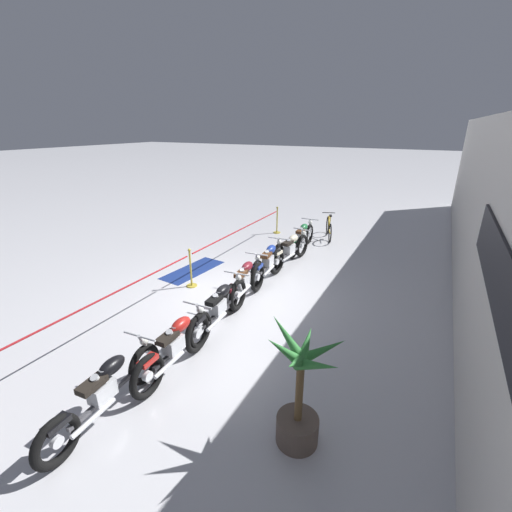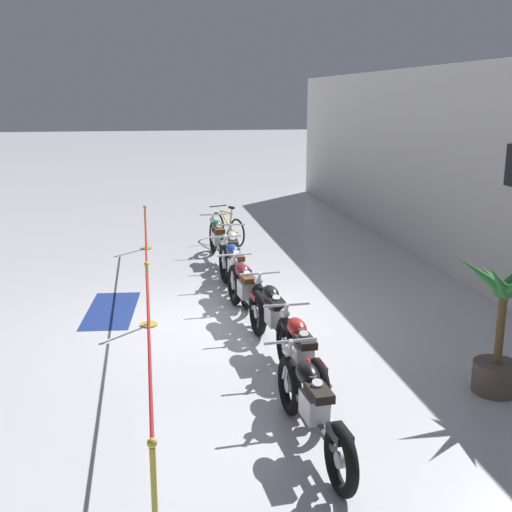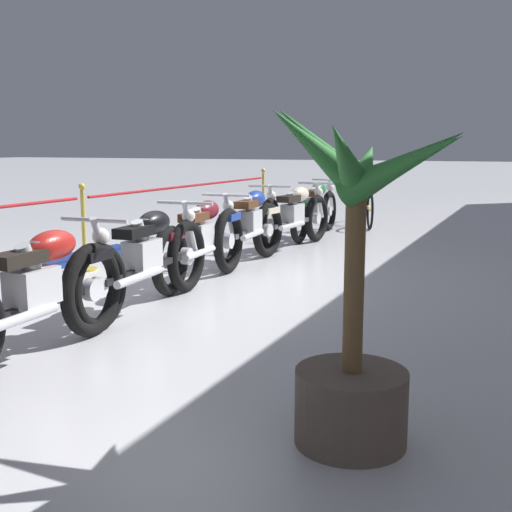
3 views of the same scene
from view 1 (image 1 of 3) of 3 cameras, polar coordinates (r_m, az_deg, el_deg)
name	(u,v)px [view 1 (image 1 of 3)]	position (r m, az deg, el deg)	size (l,w,h in m)	color
ground_plane	(227,295)	(8.66, -4.83, -6.56)	(120.00, 120.00, 0.00)	silver
back_wall	(489,249)	(6.75, 34.31, 0.91)	(28.00, 0.29, 4.20)	silver
motorcycle_green_0	(302,237)	(11.59, 7.67, 3.11)	(2.35, 0.62, 0.93)	black
motorcycle_cream_1	(290,250)	(10.36, 5.74, 1.00)	(2.37, 0.62, 0.95)	black
motorcycle_blue_2	(269,262)	(9.35, 2.14, -1.06)	(2.39, 0.63, 0.96)	black
motorcycle_maroon_3	(245,281)	(8.30, -1.91, -4.21)	(2.26, 0.62, 0.93)	black
motorcycle_black_4	(220,308)	(7.16, -6.10, -8.60)	(2.42, 0.62, 0.95)	black
motorcycle_red_5	(176,345)	(6.21, -13.17, -14.31)	(2.14, 0.62, 0.94)	black
motorcycle_black_6	(106,391)	(5.67, -23.71, -19.91)	(2.28, 0.62, 0.92)	black
bicycle	(329,229)	(13.07, 12.04, 4.49)	(1.61, 0.73, 0.95)	black
potted_palm_left_of_row	(299,397)	(4.78, 7.21, -22.35)	(1.06, 1.08, 1.77)	brown
stanchion_far_left	(221,244)	(10.04, -5.92, 1.99)	(10.84, 0.28, 1.05)	gold
stanchion_mid_left	(191,274)	(9.11, -10.77, -2.91)	(0.28, 0.28, 1.05)	gold
floor_banner	(193,270)	(10.23, -10.47, -2.31)	(2.00, 0.80, 0.01)	navy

